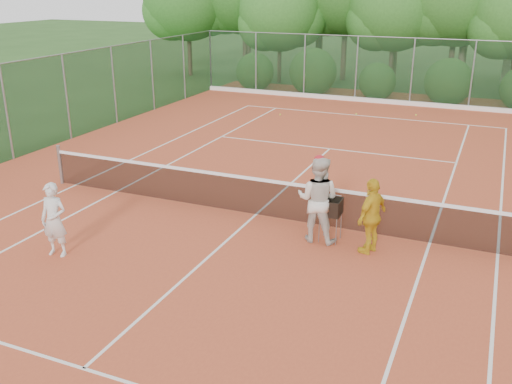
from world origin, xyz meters
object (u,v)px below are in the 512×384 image
player_center_grp (318,199)px  player_yellow (372,216)px  ball_hopper (331,208)px  player_white (54,220)px

player_center_grp → player_yellow: 1.22m
ball_hopper → player_white: bearing=-174.6°
player_yellow → player_white: bearing=-45.9°
player_yellow → ball_hopper: size_ratio=1.67×
player_white → player_center_grp: bearing=23.4°
player_center_grp → player_yellow: bearing=-5.7°
player_white → player_yellow: (5.91, 2.69, 0.03)m
player_center_grp → player_yellow: (1.20, -0.12, -0.15)m
player_white → ball_hopper: 5.77m
player_yellow → ball_hopper: 0.95m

